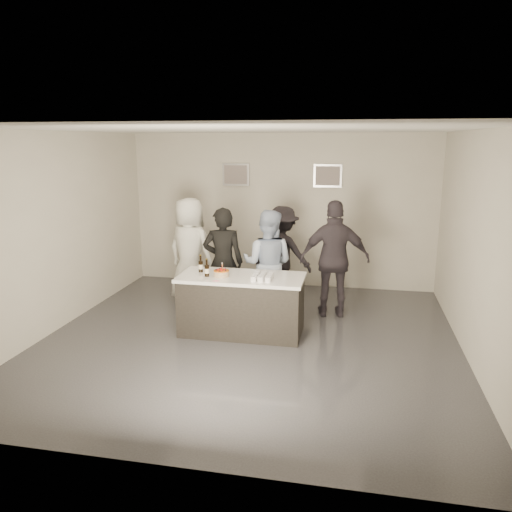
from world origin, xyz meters
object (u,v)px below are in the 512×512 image
at_px(person_guest_back, 282,253).
at_px(cake, 221,274).
at_px(bar_counter, 242,305).
at_px(person_guest_right, 335,259).
at_px(beer_bottle_b, 207,268).
at_px(person_guest_left, 190,250).
at_px(person_main_blue, 268,264).
at_px(person_main_black, 223,262).
at_px(beer_bottle_a, 201,264).

bearing_deg(person_guest_back, cake, 87.90).
xyz_separation_m(bar_counter, person_guest_right, (1.32, 1.06, 0.52)).
xyz_separation_m(beer_bottle_b, person_guest_left, (-0.76, 1.48, -0.09)).
distance_m(beer_bottle_b, person_guest_left, 1.66).
distance_m(person_main_blue, person_guest_left, 1.58).
bearing_deg(person_main_black, person_guest_left, -48.28).
relative_size(beer_bottle_b, person_main_black, 0.14).
relative_size(beer_bottle_b, person_guest_left, 0.14).
distance_m(beer_bottle_a, beer_bottle_b, 0.28).
distance_m(person_guest_right, person_guest_back, 1.26).
bearing_deg(person_guest_back, person_guest_right, 157.25).
xyz_separation_m(person_guest_left, person_guest_back, (1.59, 0.50, -0.09)).
xyz_separation_m(cake, person_main_black, (-0.19, 0.81, -0.03)).
height_order(cake, beer_bottle_a, beer_bottle_a).
bearing_deg(cake, person_main_blue, 60.79).
xyz_separation_m(beer_bottle_a, person_guest_right, (1.97, 0.98, -0.06)).
distance_m(beer_bottle_a, person_main_black, 0.67).
relative_size(bar_counter, beer_bottle_a, 7.15).
bearing_deg(cake, person_guest_left, 124.12).
bearing_deg(person_main_blue, person_guest_left, -13.37).
relative_size(cake, person_guest_right, 0.12).
bearing_deg(person_main_black, beer_bottle_b, 79.10).
bearing_deg(bar_counter, person_main_black, 123.44).
bearing_deg(beer_bottle_a, person_guest_back, 60.45).
height_order(bar_counter, person_guest_left, person_guest_left).
relative_size(beer_bottle_b, person_guest_back, 0.15).
distance_m(person_guest_left, person_guest_right, 2.59).
bearing_deg(person_guest_left, bar_counter, 154.01).
relative_size(beer_bottle_a, person_main_blue, 0.15).
bearing_deg(person_main_black, bar_counter, 113.78).
relative_size(cake, beer_bottle_a, 0.88).
xyz_separation_m(beer_bottle_a, person_guest_back, (0.99, 1.76, -0.18)).
bearing_deg(person_guest_right, cake, 28.21).
height_order(bar_counter, beer_bottle_b, beer_bottle_b).
height_order(cake, person_main_blue, person_main_blue).
bearing_deg(person_main_blue, person_main_black, 15.42).
height_order(bar_counter, person_guest_right, person_guest_right).
bearing_deg(person_main_blue, bar_counter, 78.56).
distance_m(beer_bottle_b, person_main_black, 0.86).
bearing_deg(person_main_black, person_guest_right, -178.68).
height_order(beer_bottle_a, person_main_blue, person_main_blue).
relative_size(person_main_blue, person_guest_back, 1.04).
height_order(beer_bottle_b, person_main_black, person_main_black).
relative_size(cake, person_guest_left, 0.12).
relative_size(beer_bottle_b, person_guest_right, 0.13).
xyz_separation_m(beer_bottle_b, person_guest_back, (0.83, 1.98, -0.18)).
bearing_deg(person_guest_back, person_main_blue, 100.29).
xyz_separation_m(person_main_black, person_guest_left, (-0.78, 0.62, 0.03)).
relative_size(bar_counter, beer_bottle_b, 7.15).
xyz_separation_m(bar_counter, beer_bottle_b, (-0.49, -0.14, 0.58)).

